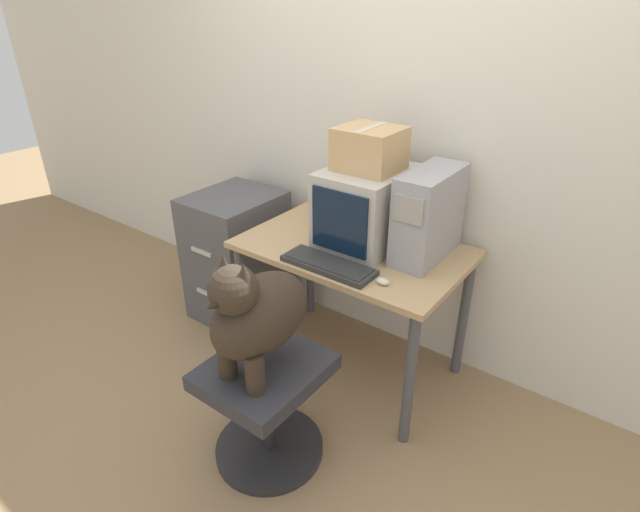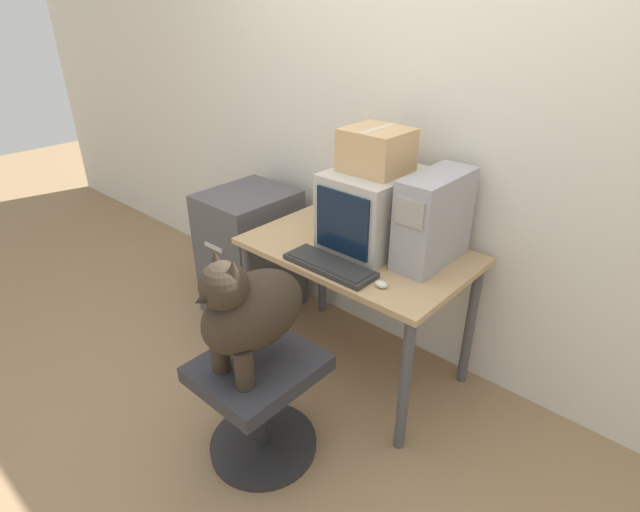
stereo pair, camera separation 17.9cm
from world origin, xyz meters
name	(u,v)px [view 1 (the left image)]	position (x,y,z in m)	size (l,w,h in m)	color
ground_plane	(311,399)	(0.00, 0.00, 0.00)	(12.00, 12.00, 0.00)	#937551
wall_back	(402,118)	(0.00, 0.76, 1.30)	(8.00, 0.05, 2.60)	silver
desk	(352,264)	(0.00, 0.35, 0.64)	(1.11, 0.70, 0.74)	tan
crt_monitor	(367,207)	(0.02, 0.43, 0.93)	(0.36, 0.48, 0.38)	#B7B2A8
pc_tower	(429,215)	(0.33, 0.47, 0.95)	(0.18, 0.43, 0.42)	#99999E
keyboard	(328,265)	(0.03, 0.10, 0.75)	(0.45, 0.16, 0.03)	#2D2D2D
computer_mouse	(383,281)	(0.30, 0.12, 0.76)	(0.06, 0.04, 0.03)	beige
office_chair	(267,403)	(0.05, -0.37, 0.29)	(0.48, 0.50, 0.50)	#262628
dog	(256,313)	(0.05, -0.40, 0.77)	(0.27, 0.49, 0.55)	#33281E
filing_cabinet	(237,256)	(-0.88, 0.38, 0.40)	(0.46, 0.55, 0.80)	#4C4C51
cardboard_box	(370,149)	(0.02, 0.43, 1.22)	(0.28, 0.26, 0.20)	tan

